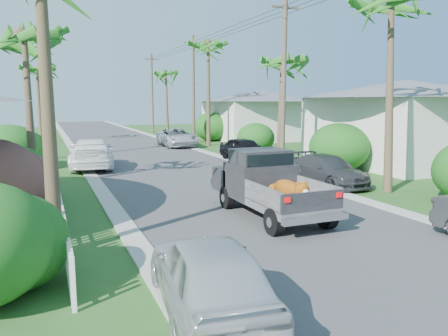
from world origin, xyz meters
name	(u,v)px	position (x,y,z in m)	size (l,w,h in m)	color
ground	(356,263)	(0.00, 0.00, 0.00)	(120.00, 120.00, 0.00)	#27531F
road	(136,150)	(0.00, 25.00, 0.01)	(8.00, 100.00, 0.02)	#38383A
curb_left	(75,152)	(-4.30, 25.00, 0.03)	(0.60, 100.00, 0.06)	#A5A39E
curb_right	(190,147)	(4.30, 25.00, 0.03)	(0.60, 100.00, 0.06)	#A5A39E
pickup_truck	(264,183)	(0.14, 4.72, 1.01)	(1.98, 5.12, 2.06)	black
parked_car_rm	(327,170)	(5.00, 8.06, 0.63)	(1.77, 4.36, 1.27)	#333639
parked_car_rf	(245,150)	(4.92, 16.34, 0.70)	(1.65, 4.11, 1.40)	black
parked_car_rd	(177,137)	(3.60, 26.26, 0.74)	(2.47, 5.35, 1.49)	silver
parked_car_ln	(209,275)	(-3.88, -0.93, 0.70)	(1.64, 4.09, 1.39)	silver
parked_car_lf	(92,154)	(-3.97, 16.89, 0.80)	(2.25, 5.53, 1.60)	white
palm_l_b	(24,36)	(-6.80, 12.00, 6.15)	(4.40, 4.40, 7.40)	brown
palm_l_c	(42,29)	(-6.00, 22.00, 7.91)	(4.40, 4.40, 9.20)	brown
palm_l_d	(37,68)	(-6.50, 34.00, 6.44)	(4.40, 4.40, 7.70)	brown
palm_r_b	(282,60)	(6.60, 15.00, 5.95)	(4.40, 4.40, 7.20)	brown
palm_r_c	(208,44)	(6.20, 26.00, 8.11)	(4.40, 4.40, 9.40)	brown
palm_r_d	(166,72)	(6.50, 40.00, 6.74)	(4.40, 4.40, 8.00)	brown
shrub_l_c	(14,173)	(-7.40, 10.00, 1.00)	(2.40, 2.64, 2.00)	#134514
shrub_l_d	(10,147)	(-8.00, 18.00, 1.20)	(3.20, 3.52, 2.40)	#134514
shrub_r_b	(339,147)	(7.80, 11.00, 1.25)	(3.00, 3.30, 2.50)	#134514
shrub_r_c	(256,138)	(7.50, 20.00, 1.05)	(2.60, 2.86, 2.10)	#134514
shrub_r_d	(212,127)	(8.00, 30.00, 1.30)	(3.20, 3.52, 2.60)	#134514
picket_fence	(60,211)	(-6.00, 5.50, 0.50)	(0.10, 11.00, 1.00)	white
house_right_near	(403,125)	(13.00, 12.00, 2.22)	(8.00, 9.00, 4.80)	silver
house_right_far	(260,117)	(13.00, 30.00, 2.12)	(9.00, 8.00, 4.60)	silver
utility_pole_b	(284,82)	(5.60, 13.00, 4.60)	(1.60, 0.26, 9.00)	brown
utility_pole_c	(193,89)	(5.60, 28.00, 4.60)	(1.60, 0.26, 9.00)	brown
utility_pole_d	(152,93)	(5.60, 43.00, 4.60)	(1.60, 0.26, 9.00)	brown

